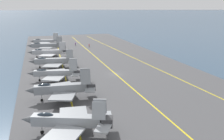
# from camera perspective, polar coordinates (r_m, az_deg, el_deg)

# --- Properties ---
(ground_plane) EXTENTS (2000.00, 2000.00, 0.00)m
(ground_plane) POSITION_cam_1_polar(r_m,az_deg,el_deg) (73.45, 0.87, -1.27)
(ground_plane) COLOR #334C66
(carrier_deck) EXTENTS (204.81, 55.85, 0.40)m
(carrier_deck) POSITION_cam_1_polar(r_m,az_deg,el_deg) (73.39, 0.87, -1.12)
(carrier_deck) COLOR #4C4C4F
(carrier_deck) RESTS_ON ground
(deck_stripe_foul_line) EXTENTS (184.05, 10.86, 0.01)m
(deck_stripe_foul_line) POSITION_cam_1_polar(r_m,az_deg,el_deg) (79.36, 11.45, -0.00)
(deck_stripe_foul_line) COLOR yellow
(deck_stripe_foul_line) RESTS_ON carrier_deck
(deck_stripe_centerline) EXTENTS (184.33, 0.36, 0.01)m
(deck_stripe_centerline) POSITION_cam_1_polar(r_m,az_deg,el_deg) (73.33, 0.87, -0.97)
(deck_stripe_centerline) COLOR yellow
(deck_stripe_centerline) RESTS_ON carrier_deck
(deck_stripe_edge_line) EXTENTS (184.13, 9.37, 0.01)m
(deck_stripe_edge_line) POSITION_cam_1_polar(r_m,az_deg,el_deg) (70.20, -11.11, -2.02)
(deck_stripe_edge_line) COLOR yellow
(deck_stripe_edge_line) RESTS_ON carrier_deck
(parked_jet_second) EXTENTS (13.30, 15.30, 6.24)m
(parked_jet_second) POSITION_cam_1_polar(r_m,az_deg,el_deg) (40.00, -10.45, -11.88)
(parked_jet_second) COLOR #93999E
(parked_jet_second) RESTS_ON carrier_deck
(parked_jet_third) EXTENTS (12.55, 15.49, 6.91)m
(parked_jet_third) POSITION_cam_1_polar(r_m,az_deg,el_deg) (54.09, -11.92, -4.31)
(parked_jet_third) COLOR gray
(parked_jet_third) RESTS_ON carrier_deck
(parked_jet_fourth) EXTENTS (11.98, 15.12, 6.30)m
(parked_jet_fourth) POSITION_cam_1_polar(r_m,az_deg,el_deg) (68.04, -13.41, -0.68)
(parked_jet_fourth) COLOR #93999E
(parked_jet_fourth) RESTS_ON carrier_deck
(parked_jet_fifth) EXTENTS (13.81, 16.08, 6.06)m
(parked_jet_fifth) POSITION_cam_1_polar(r_m,az_deg,el_deg) (82.79, -13.88, 2.14)
(parked_jet_fifth) COLOR gray
(parked_jet_fifth) RESTS_ON carrier_deck
(parked_jet_sixth) EXTENTS (12.93, 16.50, 6.24)m
(parked_jet_sixth) POSITION_cam_1_polar(r_m,az_deg,el_deg) (99.07, -14.93, 4.21)
(parked_jet_sixth) COLOR #A8AAAF
(parked_jet_sixth) RESTS_ON carrier_deck
(parked_jet_seventh) EXTENTS (12.43, 17.23, 6.65)m
(parked_jet_seventh) POSITION_cam_1_polar(r_m,az_deg,el_deg) (113.65, -15.46, 5.76)
(parked_jet_seventh) COLOR gray
(parked_jet_seventh) RESTS_ON carrier_deck
(parked_jet_eighth) EXTENTS (11.96, 15.66, 6.66)m
(parked_jet_eighth) POSITION_cam_1_polar(r_m,az_deg,el_deg) (127.81, -15.62, 6.75)
(parked_jet_eighth) COLOR #9EA3A8
(parked_jet_eighth) RESTS_ON carrier_deck
(crew_red_vest) EXTENTS (0.40, 0.45, 1.69)m
(crew_red_vest) POSITION_cam_1_polar(r_m,az_deg,el_deg) (120.13, -5.52, 5.90)
(crew_red_vest) COLOR #383328
(crew_red_vest) RESTS_ON carrier_deck
(crew_purple_vest) EXTENTS (0.45, 0.45, 1.67)m
(crew_purple_vest) POSITION_cam_1_polar(r_m,az_deg,el_deg) (125.95, -8.79, 6.23)
(crew_purple_vest) COLOR #232328
(crew_purple_vest) RESTS_ON carrier_deck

